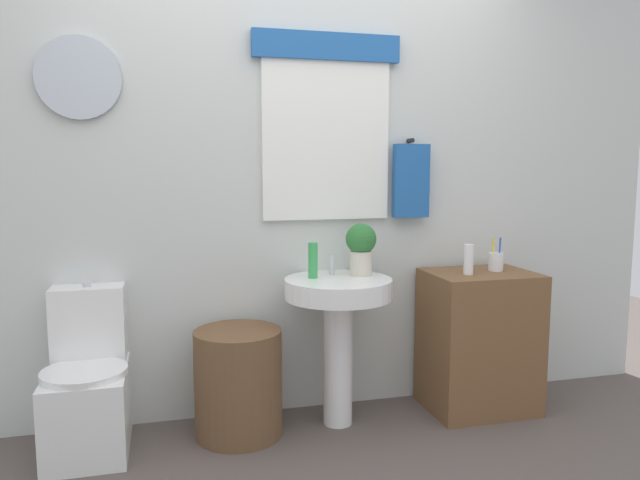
{
  "coord_description": "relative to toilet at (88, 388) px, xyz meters",
  "views": [
    {
      "loc": [
        -0.65,
        -2.0,
        1.33
      ],
      "look_at": [
        0.08,
        0.8,
        0.97
      ],
      "focal_mm": 33.36,
      "sensor_mm": 36.0,
      "label": 1
    }
  ],
  "objects": [
    {
      "name": "laundry_hamper",
      "position": [
        0.7,
        -0.04,
        -0.02
      ],
      "size": [
        0.43,
        0.43,
        0.53
      ],
      "primitive_type": "cylinder",
      "color": "brown",
      "rests_on": "ground_plane"
    },
    {
      "name": "wooden_cabinet",
      "position": [
        2.02,
        -0.04,
        0.09
      ],
      "size": [
        0.57,
        0.44,
        0.76
      ],
      "primitive_type": "cube",
      "color": "brown",
      "rests_on": "ground_plane"
    },
    {
      "name": "toothbrush_cup",
      "position": [
        2.12,
        -0.02,
        0.52
      ],
      "size": [
        0.08,
        0.08,
        0.19
      ],
      "color": "silver",
      "rests_on": "wooden_cabinet"
    },
    {
      "name": "pedestal_sink",
      "position": [
        1.22,
        -0.04,
        0.3
      ],
      "size": [
        0.55,
        0.55,
        0.77
      ],
      "color": "white",
      "rests_on": "ground_plane"
    },
    {
      "name": "faucet",
      "position": [
        1.22,
        0.08,
        0.53
      ],
      "size": [
        0.03,
        0.03,
        0.1
      ],
      "primitive_type": "cylinder",
      "color": "silver",
      "rests_on": "pedestal_sink"
    },
    {
      "name": "lotion_bottle",
      "position": [
        1.92,
        -0.08,
        0.55
      ],
      "size": [
        0.05,
        0.05,
        0.16
      ],
      "primitive_type": "cylinder",
      "color": "white",
      "rests_on": "wooden_cabinet"
    },
    {
      "name": "back_wall",
      "position": [
        1.03,
        0.26,
        1.02
      ],
      "size": [
        4.4,
        0.18,
        2.6
      ],
      "color": "silver",
      "rests_on": "ground_plane"
    },
    {
      "name": "toilet",
      "position": [
        0.0,
        0.0,
        0.0
      ],
      "size": [
        0.38,
        0.51,
        0.78
      ],
      "color": "white",
      "rests_on": "ground_plane"
    },
    {
      "name": "potted_plant",
      "position": [
        1.36,
        0.02,
        0.63
      ],
      "size": [
        0.16,
        0.16,
        0.27
      ],
      "color": "beige",
      "rests_on": "pedestal_sink"
    },
    {
      "name": "soap_bottle",
      "position": [
        1.1,
        0.01,
        0.57
      ],
      "size": [
        0.05,
        0.05,
        0.18
      ],
      "primitive_type": "cylinder",
      "color": "green",
      "rests_on": "pedestal_sink"
    }
  ]
}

